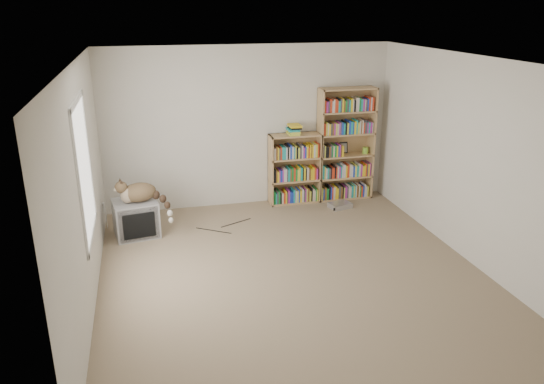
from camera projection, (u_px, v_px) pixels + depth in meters
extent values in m
cube|color=gray|center=(292.00, 273.00, 6.38)|extent=(4.50, 5.00, 0.01)
cube|color=silver|center=(249.00, 127.00, 8.25)|extent=(4.50, 0.02, 2.50)
cube|color=silver|center=(393.00, 280.00, 3.67)|extent=(4.50, 0.02, 2.50)
cube|color=silver|center=(83.00, 190.00, 5.45)|extent=(0.02, 5.00, 2.50)
cube|color=silver|center=(470.00, 161.00, 6.47)|extent=(0.02, 5.00, 2.50)
cube|color=white|center=(295.00, 60.00, 5.54)|extent=(4.50, 5.00, 0.02)
cube|color=white|center=(85.00, 170.00, 5.59)|extent=(0.02, 1.22, 1.52)
cube|color=#97979A|center=(136.00, 218.00, 7.35)|extent=(0.65, 0.61, 0.50)
cube|color=black|center=(139.00, 225.00, 7.14)|extent=(0.53, 0.11, 0.46)
cube|color=black|center=(139.00, 226.00, 7.12)|extent=(0.42, 0.08, 0.35)
cube|color=black|center=(135.00, 216.00, 7.45)|extent=(0.39, 0.34, 0.30)
ellipsoid|color=#362416|center=(139.00, 192.00, 7.22)|extent=(0.53, 0.41, 0.26)
ellipsoid|color=#362416|center=(148.00, 192.00, 7.28)|extent=(0.26, 0.28, 0.19)
ellipsoid|color=tan|center=(127.00, 195.00, 7.14)|extent=(0.22, 0.22, 0.22)
ellipsoid|color=#362416|center=(121.00, 187.00, 7.08)|extent=(0.20, 0.19, 0.16)
sphere|color=beige|center=(116.00, 190.00, 7.06)|extent=(0.08, 0.08, 0.07)
cone|color=black|center=(121.00, 183.00, 7.02)|extent=(0.08, 0.09, 0.08)
cone|color=black|center=(120.00, 181.00, 7.10)|extent=(0.08, 0.09, 0.08)
cube|color=tan|center=(320.00, 146.00, 8.47)|extent=(0.02, 0.30, 1.82)
cube|color=tan|center=(371.00, 143.00, 8.67)|extent=(0.03, 0.30, 1.82)
cube|color=tan|center=(342.00, 143.00, 8.69)|extent=(0.91, 0.03, 1.82)
cube|color=tan|center=(348.00, 89.00, 8.26)|extent=(0.91, 0.30, 0.02)
cube|color=tan|center=(343.00, 197.00, 8.87)|extent=(0.91, 0.30, 0.03)
cube|color=tan|center=(344.00, 176.00, 8.75)|extent=(0.91, 0.30, 0.03)
cube|color=tan|center=(345.00, 155.00, 8.63)|extent=(0.91, 0.30, 0.02)
cube|color=tan|center=(346.00, 134.00, 8.51)|extent=(0.91, 0.30, 0.02)
cube|color=tan|center=(347.00, 111.00, 8.39)|extent=(0.91, 0.30, 0.02)
cube|color=red|center=(343.00, 191.00, 8.83)|extent=(0.83, 0.24, 0.19)
cube|color=#1C39B7|center=(344.00, 170.00, 8.71)|extent=(0.83, 0.24, 0.19)
cube|color=#15762D|center=(345.00, 149.00, 8.59)|extent=(0.83, 0.24, 0.19)
cube|color=beige|center=(346.00, 127.00, 8.47)|extent=(0.83, 0.24, 0.19)
cube|color=black|center=(347.00, 105.00, 8.35)|extent=(0.83, 0.24, 0.19)
cube|color=tan|center=(271.00, 171.00, 8.40)|extent=(0.03, 0.30, 1.13)
cube|color=tan|center=(318.00, 167.00, 8.58)|extent=(0.02, 0.30, 1.13)
cube|color=tan|center=(292.00, 166.00, 8.62)|extent=(0.82, 0.03, 1.13)
cube|color=tan|center=(295.00, 135.00, 8.30)|extent=(0.82, 0.30, 0.02)
cube|color=tan|center=(294.00, 201.00, 8.67)|extent=(0.82, 0.30, 0.03)
cube|color=tan|center=(295.00, 180.00, 8.55)|extent=(0.82, 0.30, 0.03)
cube|color=tan|center=(295.00, 158.00, 8.43)|extent=(0.82, 0.30, 0.02)
cube|color=red|center=(294.00, 195.00, 8.64)|extent=(0.74, 0.24, 0.19)
cube|color=#1C39B7|center=(295.00, 173.00, 8.51)|extent=(0.74, 0.24, 0.19)
cube|color=#15762D|center=(295.00, 151.00, 8.39)|extent=(0.74, 0.24, 0.19)
cube|color=red|center=(294.00, 130.00, 8.28)|extent=(0.22, 0.29, 0.15)
cylinder|color=#80BC35|center=(365.00, 150.00, 8.68)|extent=(0.09, 0.09, 0.11)
cube|color=black|center=(343.00, 148.00, 8.68)|extent=(0.14, 0.05, 0.18)
cube|color=#BAB9BE|center=(340.00, 205.00, 8.42)|extent=(0.38, 0.31, 0.08)
cube|color=silver|center=(104.00, 207.00, 7.55)|extent=(0.01, 0.08, 0.13)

